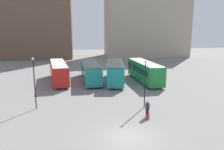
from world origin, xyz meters
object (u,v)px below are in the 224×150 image
at_px(suitcase, 147,116).
at_px(lamp_post_1, 145,80).
at_px(lamp_post_0, 34,79).
at_px(bus_0, 59,71).
at_px(bus_1, 90,71).
at_px(bus_3, 144,71).
at_px(traveler, 147,107).
at_px(bus_2, 115,71).

relative_size(suitcase, lamp_post_1, 0.13).
bearing_deg(lamp_post_0, bus_0, 83.45).
distance_m(bus_0, bus_1, 5.36).
bearing_deg(bus_0, suitcase, -158.90).
bearing_deg(lamp_post_0, bus_3, 34.43).
height_order(traveler, lamp_post_0, lamp_post_0).
height_order(bus_0, suitcase, bus_0).
bearing_deg(bus_0, bus_3, -106.38).
bearing_deg(lamp_post_1, bus_3, 72.88).
xyz_separation_m(bus_3, suitcase, (-4.48, -15.60, -1.56)).
xyz_separation_m(bus_1, suitcase, (4.58, -17.40, -1.46)).
bearing_deg(bus_1, bus_3, -103.24).
height_order(bus_0, bus_1, bus_0).
bearing_deg(suitcase, bus_0, 15.27).
height_order(bus_1, lamp_post_0, lamp_post_0).
relative_size(bus_2, lamp_post_0, 2.02).
bearing_deg(bus_1, lamp_post_1, -161.70).
height_order(bus_1, bus_2, bus_2).
height_order(suitcase, lamp_post_0, lamp_post_0).
xyz_separation_m(bus_3, lamp_post_0, (-15.91, -10.91, 1.58)).
xyz_separation_m(bus_0, suitcase, (9.94, -17.64, -1.52)).
relative_size(bus_2, lamp_post_1, 2.17).
bearing_deg(bus_2, bus_3, -88.21).
distance_m(bus_3, traveler, 15.73).
xyz_separation_m(bus_0, bus_2, (9.49, -1.40, 0.02)).
bearing_deg(suitcase, lamp_post_0, 53.55).
distance_m(bus_1, bus_3, 9.24).
height_order(bus_2, lamp_post_0, lamp_post_0).
relative_size(bus_0, traveler, 6.78).
relative_size(bus_3, lamp_post_1, 2.14).
distance_m(traveler, suitcase, 0.92).
relative_size(lamp_post_0, lamp_post_1, 1.07).
xyz_separation_m(bus_1, lamp_post_1, (5.25, -14.18, 1.48)).
relative_size(bus_0, lamp_post_1, 2.14).
bearing_deg(bus_1, bus_2, -107.63).
bearing_deg(suitcase, bus_2, -12.54).
relative_size(bus_2, traveler, 6.87).
bearing_deg(lamp_post_1, bus_2, 94.90).
height_order(bus_1, lamp_post_1, lamp_post_1).
distance_m(bus_2, lamp_post_1, 13.14).
height_order(suitcase, lamp_post_1, lamp_post_1).
bearing_deg(bus_0, bus_1, -100.94).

